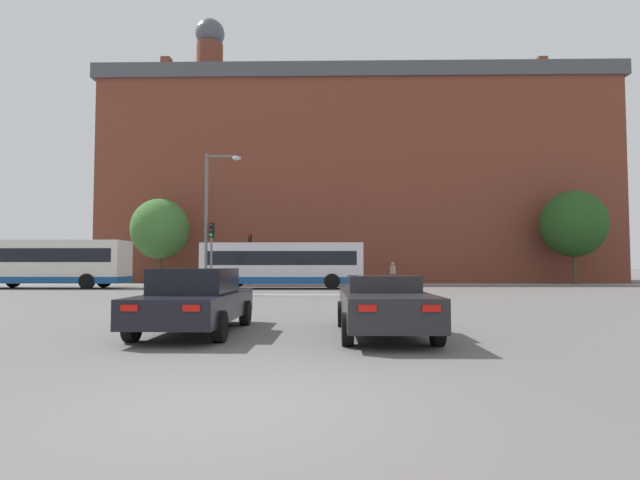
{
  "coord_description": "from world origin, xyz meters",
  "views": [
    {
      "loc": [
        1.04,
        -5.49,
        1.55
      ],
      "look_at": [
        0.46,
        25.83,
        3.13
      ],
      "focal_mm": 28.0,
      "sensor_mm": 36.0,
      "label": 1
    }
  ],
  "objects": [
    {
      "name": "ground_plane",
      "position": [
        0.0,
        0.0,
        0.0
      ],
      "size": [
        400.0,
        400.0,
        0.0
      ],
      "primitive_type": "plane",
      "color": "#605E5B"
    },
    {
      "name": "stop_line_strip",
      "position": [
        0.0,
        20.59,
        0.0
      ],
      "size": [
        8.27,
        0.3,
        0.01
      ],
      "primitive_type": "cube",
      "color": "silver",
      "rests_on": "ground_plane"
    },
    {
      "name": "far_pavement",
      "position": [
        0.0,
        34.38,
        0.01
      ],
      "size": [
        69.19,
        2.5,
        0.01
      ],
      "primitive_type": "cube",
      "color": "gray",
      "rests_on": "ground_plane"
    },
    {
      "name": "brick_civic_building",
      "position": [
        3.54,
        43.85,
        10.0
      ],
      "size": [
        48.18,
        11.51,
        26.54
      ],
      "color": "brown",
      "rests_on": "ground_plane"
    },
    {
      "name": "car_saloon_left",
      "position": [
        -2.03,
        5.98,
        0.75
      ],
      "size": [
        2.04,
        4.7,
        1.47
      ],
      "rotation": [
        0.0,
        0.0,
        -0.01
      ],
      "color": "black",
      "rests_on": "ground_plane"
    },
    {
      "name": "car_roadster_right",
      "position": [
        2.24,
        5.68,
        0.68
      ],
      "size": [
        1.97,
        4.89,
        1.31
      ],
      "rotation": [
        0.0,
        0.0,
        0.01
      ],
      "color": "#232328",
      "rests_on": "ground_plane"
    },
    {
      "name": "bus_crossing_lead",
      "position": [
        -2.05,
        27.56,
        1.61
      ],
      "size": [
        10.56,
        2.68,
        3.0
      ],
      "rotation": [
        0.0,
        0.0,
        1.57
      ],
      "color": "silver",
      "rests_on": "ground_plane"
    },
    {
      "name": "bus_crossing_trailing",
      "position": [
        -17.78,
        27.67,
        1.71
      ],
      "size": [
        10.3,
        2.71,
        3.19
      ],
      "rotation": [
        0.0,
        0.0,
        1.57
      ],
      "color": "silver",
      "rests_on": "ground_plane"
    },
    {
      "name": "traffic_light_near_left",
      "position": [
        -5.31,
        21.19,
        2.59
      ],
      "size": [
        0.26,
        0.31,
        3.83
      ],
      "color": "slate",
      "rests_on": "ground_plane"
    },
    {
      "name": "traffic_light_far_left",
      "position": [
        -5.18,
        33.48,
        2.7
      ],
      "size": [
        0.26,
        0.31,
        3.99
      ],
      "color": "slate",
      "rests_on": "ground_plane"
    },
    {
      "name": "street_lamp_junction",
      "position": [
        -5.33,
        21.36,
        4.61
      ],
      "size": [
        1.96,
        0.36,
        7.63
      ],
      "color": "slate",
      "rests_on": "ground_plane"
    },
    {
      "name": "pedestrian_waiting",
      "position": [
        6.05,
        33.92,
        1.04
      ],
      "size": [
        0.41,
        0.45,
        1.76
      ],
      "rotation": [
        0.0,
        0.0,
        2.16
      ],
      "color": "brown",
      "rests_on": "ground_plane"
    },
    {
      "name": "tree_by_building",
      "position": [
        -12.8,
        34.92,
        4.5
      ],
      "size": [
        4.69,
        4.69,
        6.97
      ],
      "color": "#4C3823",
      "rests_on": "ground_plane"
    },
    {
      "name": "tree_kerbside",
      "position": [
        21.07,
        35.6,
        4.94
      ],
      "size": [
        5.18,
        5.18,
        7.67
      ],
      "color": "#4C3823",
      "rests_on": "ground_plane"
    }
  ]
}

